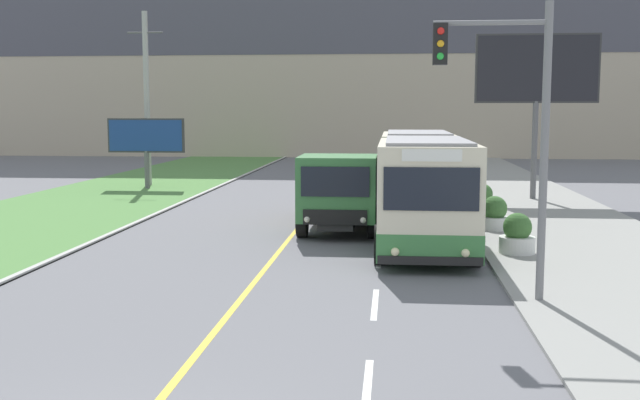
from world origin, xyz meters
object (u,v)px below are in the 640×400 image
(billboard_large, at_px, (537,74))
(planter_round_near, at_px, (517,236))
(utility_pole_far, at_px, (147,98))
(billboard_small, at_px, (146,138))
(car_distant, at_px, (418,174))
(city_bus, at_px, (421,183))
(planter_round_far, at_px, (471,188))
(planter_round_third, at_px, (482,200))
(traffic_light_mast, at_px, (512,114))
(planter_round_second, at_px, (494,215))
(dump_truck, at_px, (340,193))

(billboard_large, distance_m, planter_round_near, 13.72)
(planter_round_near, bearing_deg, utility_pole_far, 132.47)
(billboard_large, distance_m, billboard_small, 18.45)
(car_distant, relative_size, planter_round_near, 3.99)
(city_bus, bearing_deg, planter_round_far, 73.92)
(planter_round_near, bearing_deg, planter_round_third, 89.84)
(traffic_light_mast, relative_size, billboard_large, 0.84)
(billboard_large, height_order, planter_round_second, billboard_large)
(planter_round_third, bearing_deg, traffic_light_mast, -94.49)
(billboard_small, bearing_deg, planter_round_near, -45.62)
(traffic_light_mast, xyz_separation_m, planter_round_third, (1.02, 12.97, -3.23))
(planter_round_second, height_order, planter_round_far, planter_round_far)
(utility_pole_far, bearing_deg, planter_round_third, -30.13)
(traffic_light_mast, height_order, planter_round_near, traffic_light_mast)
(planter_round_far, bearing_deg, dump_truck, -120.24)
(car_distant, bearing_deg, planter_round_second, -81.67)
(billboard_large, bearing_deg, planter_round_second, -107.82)
(dump_truck, bearing_deg, car_distant, 78.09)
(billboard_small, height_order, planter_round_near, billboard_small)
(planter_round_far, bearing_deg, billboard_large, 11.19)
(car_distant, height_order, planter_round_third, car_distant)
(dump_truck, xyz_separation_m, planter_round_third, (4.97, 4.51, -0.71))
(planter_round_near, bearing_deg, car_distant, 96.62)
(billboard_small, bearing_deg, planter_round_third, -26.36)
(traffic_light_mast, relative_size, planter_round_third, 5.59)
(planter_round_second, bearing_deg, planter_round_third, 88.80)
(dump_truck, relative_size, traffic_light_mast, 1.11)
(utility_pole_far, relative_size, billboard_large, 1.25)
(city_bus, bearing_deg, traffic_light_mast, -80.54)
(city_bus, xyz_separation_m, planter_round_far, (2.44, 8.46, -1.01))
(utility_pole_far, bearing_deg, car_distant, 0.97)
(utility_pole_far, height_order, billboard_large, utility_pole_far)
(planter_round_near, bearing_deg, billboard_small, 134.38)
(traffic_light_mast, bearing_deg, utility_pole_far, 123.65)
(planter_round_near, distance_m, planter_round_third, 8.03)
(utility_pole_far, height_order, planter_round_second, utility_pole_far)
(car_distant, bearing_deg, city_bus, -91.65)
(planter_round_far, bearing_deg, traffic_light_mast, -93.43)
(car_distant, height_order, traffic_light_mast, traffic_light_mast)
(traffic_light_mast, distance_m, planter_round_near, 5.98)
(dump_truck, bearing_deg, planter_round_second, 5.76)
(traffic_light_mast, relative_size, planter_round_second, 5.58)
(car_distant, height_order, billboard_large, billboard_large)
(car_distant, distance_m, planter_round_third, 9.59)
(billboard_large, bearing_deg, city_bus, -119.61)
(dump_truck, relative_size, planter_round_near, 6.14)
(planter_round_far, bearing_deg, billboard_small, 166.87)
(city_bus, bearing_deg, utility_pole_far, 134.40)
(city_bus, distance_m, planter_round_near, 4.44)
(car_distant, distance_m, planter_round_second, 13.52)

